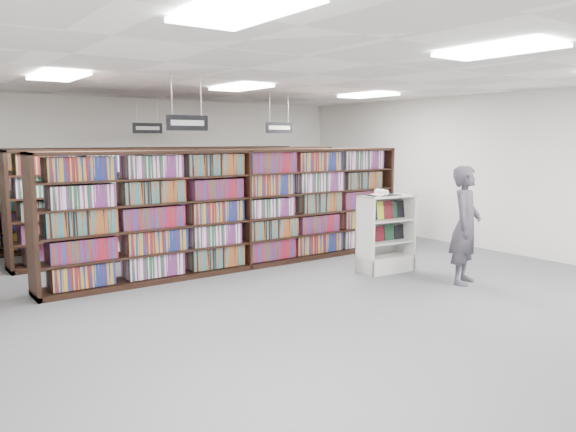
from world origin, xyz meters
TOP-DOWN VIEW (x-y plane):
  - floor at (0.00, 0.00)m, footprint 12.00×12.00m
  - ceiling at (0.00, 0.00)m, footprint 10.00×12.00m
  - wall_back at (0.00, 6.00)m, footprint 10.00×0.10m
  - wall_right at (5.00, 0.00)m, footprint 0.10×12.00m
  - bookshelf_row_near at (0.00, 2.00)m, footprint 7.00×0.60m
  - bookshelf_row_mid at (0.00, 4.00)m, footprint 7.00×0.60m
  - bookshelf_row_far at (0.00, 5.70)m, footprint 7.00×0.60m
  - aisle_sign_left at (-1.50, 1.00)m, footprint 0.65×0.02m
  - aisle_sign_right at (1.50, 3.00)m, footprint 0.65×0.02m
  - aisle_sign_center at (-0.50, 5.00)m, footprint 0.65×0.02m
  - troffer_front_left at (-3.00, -3.00)m, footprint 0.60×1.20m
  - troffer_front_center at (0.00, -3.00)m, footprint 0.60×1.20m
  - troffer_back_left at (-3.00, 2.00)m, footprint 0.60×1.20m
  - troffer_back_center at (0.00, 2.00)m, footprint 0.60×1.20m
  - troffer_back_right at (3.00, 2.00)m, footprint 0.60×1.20m
  - endcap_display at (1.85, 0.32)m, footprint 0.99×0.56m
  - open_book at (1.76, 0.31)m, footprint 0.63×0.44m
  - shopper at (2.27, -1.02)m, footprint 0.80×0.69m

SIDE VIEW (x-z plane):
  - floor at x=0.00m, z-range 0.00..0.00m
  - endcap_display at x=1.85m, z-range -0.20..1.13m
  - shopper at x=2.27m, z-range 0.00..1.87m
  - bookshelf_row_near at x=0.00m, z-range 0.00..2.10m
  - bookshelf_row_mid at x=0.00m, z-range 0.00..2.10m
  - bookshelf_row_far at x=0.00m, z-range 0.00..2.10m
  - open_book at x=1.76m, z-range 1.30..1.42m
  - wall_back at x=0.00m, z-range 0.00..3.20m
  - wall_right at x=5.00m, z-range 0.00..3.20m
  - aisle_sign_left at x=-1.50m, z-range 2.13..2.93m
  - aisle_sign_right at x=1.50m, z-range 2.13..2.93m
  - aisle_sign_center at x=-0.50m, z-range 2.13..2.93m
  - troffer_front_left at x=-3.00m, z-range 3.14..3.18m
  - troffer_front_center at x=0.00m, z-range 3.14..3.18m
  - troffer_back_left at x=-3.00m, z-range 3.14..3.18m
  - troffer_back_center at x=0.00m, z-range 3.14..3.18m
  - troffer_back_right at x=3.00m, z-range 3.14..3.18m
  - ceiling at x=0.00m, z-range 3.15..3.25m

